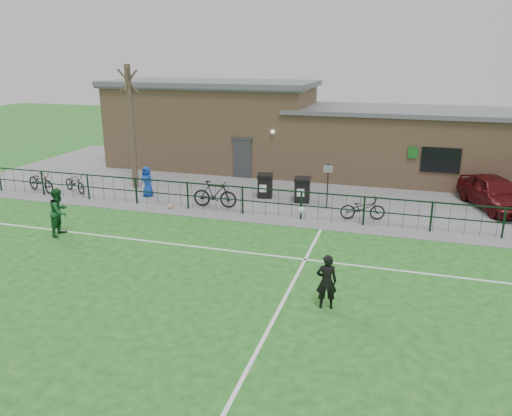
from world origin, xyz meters
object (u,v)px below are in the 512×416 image
(bare_tree, at_px, (132,128))
(bicycle_a, at_px, (41,181))
(wheelie_bin_right, at_px, (302,191))
(sign_post, at_px, (327,186))
(outfield_player, at_px, (59,212))
(bicycle_d, at_px, (215,194))
(wheelie_bin_left, at_px, (265,186))
(bicycle_c, at_px, (75,183))
(bicycle_e, at_px, (363,208))
(ball_ground, at_px, (170,206))
(car_maroon, at_px, (494,192))
(spectator_child, at_px, (147,181))

(bare_tree, relative_size, bicycle_a, 3.00)
(wheelie_bin_right, relative_size, bicycle_a, 0.51)
(sign_post, height_order, outfield_player, sign_post)
(bicycle_d, bearing_deg, outfield_player, 134.45)
(wheelie_bin_left, bearing_deg, bare_tree, 170.00)
(bicycle_a, bearing_deg, bicycle_c, -55.63)
(bicycle_c, height_order, bicycle_d, bicycle_d)
(bicycle_a, bearing_deg, bicycle_e, -69.77)
(bicycle_e, distance_m, ball_ground, 8.20)
(wheelie_bin_right, xyz_separation_m, car_maroon, (8.15, 1.40, 0.21))
(bicycle_a, distance_m, outfield_player, 6.71)
(bicycle_d, bearing_deg, car_maroon, -78.01)
(wheelie_bin_right, distance_m, bicycle_d, 4.00)
(wheelie_bin_right, bearing_deg, spectator_child, -177.34)
(bicycle_a, height_order, outfield_player, outfield_player)
(bicycle_d, bearing_deg, bare_tree, 64.53)
(wheelie_bin_right, height_order, sign_post, sign_post)
(sign_post, bearing_deg, wheelie_bin_left, 162.29)
(bicycle_a, xyz_separation_m, spectator_child, (5.34, 0.79, 0.19))
(bare_tree, xyz_separation_m, car_maroon, (16.68, 1.41, -2.26))
(car_maroon, height_order, bicycle_d, car_maroon)
(wheelie_bin_left, distance_m, sign_post, 3.25)
(wheelie_bin_left, relative_size, wheelie_bin_right, 0.99)
(bicycle_e, height_order, outfield_player, outfield_player)
(car_maroon, height_order, spectator_child, car_maroon)
(sign_post, height_order, bicycle_d, sign_post)
(ball_ground, bearing_deg, bicycle_d, 22.63)
(wheelie_bin_right, relative_size, outfield_player, 0.57)
(spectator_child, height_order, ball_ground, spectator_child)
(bicycle_a, distance_m, spectator_child, 5.40)
(bicycle_d, height_order, outfield_player, outfield_player)
(wheelie_bin_left, xyz_separation_m, wheelie_bin_right, (1.82, -0.23, 0.00))
(bare_tree, relative_size, bicycle_c, 3.49)
(bare_tree, height_order, bicycle_c, bare_tree)
(wheelie_bin_left, height_order, spectator_child, spectator_child)
(bicycle_c, height_order, ball_ground, bicycle_c)
(spectator_child, distance_m, outfield_player, 5.55)
(ball_ground, bearing_deg, car_maroon, 17.07)
(wheelie_bin_left, height_order, sign_post, sign_post)
(bicycle_d, relative_size, ball_ground, 8.89)
(bicycle_a, height_order, ball_ground, bicycle_a)
(wheelie_bin_left, distance_m, spectator_child, 5.55)
(ball_ground, bearing_deg, wheelie_bin_right, 27.32)
(car_maroon, xyz_separation_m, bicycle_c, (-19.03, -3.04, -0.27))
(car_maroon, relative_size, bicycle_c, 2.45)
(wheelie_bin_left, relative_size, spectator_child, 0.70)
(car_maroon, bearing_deg, bare_tree, 164.02)
(bicycle_a, bearing_deg, wheelie_bin_right, -61.33)
(wheelie_bin_right, xyz_separation_m, spectator_child, (-7.15, -1.29, 0.21))
(bare_tree, distance_m, bicycle_c, 3.82)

